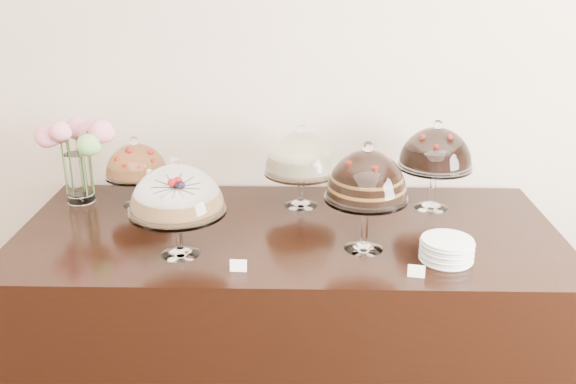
{
  "coord_description": "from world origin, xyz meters",
  "views": [
    {
      "loc": [
        -0.06,
        0.05,
        1.97
      ],
      "look_at": [
        -0.11,
        2.4,
        1.08
      ],
      "focal_mm": 40.0,
      "sensor_mm": 36.0,
      "label": 1
    }
  ],
  "objects_px": {
    "display_counter": "(288,323)",
    "flower_vase": "(77,147)",
    "cake_stand_dark_choco": "(436,151)",
    "cake_stand_cheesecake": "(301,156)",
    "cake_stand_fruit_tart": "(136,164)",
    "cake_stand_choco_layer": "(367,179)",
    "plate_stack": "(447,250)",
    "cake_stand_sugar_sponge": "(177,194)"
  },
  "relations": [
    {
      "from": "cake_stand_cheesecake",
      "to": "flower_vase",
      "type": "relative_size",
      "value": 0.95
    },
    {
      "from": "cake_stand_sugar_sponge",
      "to": "display_counter",
      "type": "bearing_deg",
      "value": 30.81
    },
    {
      "from": "display_counter",
      "to": "cake_stand_choco_layer",
      "type": "height_order",
      "value": "cake_stand_choco_layer"
    },
    {
      "from": "cake_stand_choco_layer",
      "to": "cake_stand_dark_choco",
      "type": "bearing_deg",
      "value": 51.65
    },
    {
      "from": "cake_stand_fruit_tart",
      "to": "cake_stand_cheesecake",
      "type": "bearing_deg",
      "value": 0.66
    },
    {
      "from": "cake_stand_sugar_sponge",
      "to": "cake_stand_dark_choco",
      "type": "height_order",
      "value": "cake_stand_dark_choco"
    },
    {
      "from": "cake_stand_sugar_sponge",
      "to": "cake_stand_fruit_tart",
      "type": "xyz_separation_m",
      "value": [
        -0.27,
        0.49,
        -0.05
      ]
    },
    {
      "from": "cake_stand_dark_choco",
      "to": "flower_vase",
      "type": "bearing_deg",
      "value": 178.5
    },
    {
      "from": "cake_stand_sugar_sponge",
      "to": "flower_vase",
      "type": "height_order",
      "value": "flower_vase"
    },
    {
      "from": "display_counter",
      "to": "cake_stand_choco_layer",
      "type": "relative_size",
      "value": 5.16
    },
    {
      "from": "display_counter",
      "to": "cake_stand_fruit_tart",
      "type": "height_order",
      "value": "cake_stand_fruit_tart"
    },
    {
      "from": "display_counter",
      "to": "cake_stand_choco_layer",
      "type": "bearing_deg",
      "value": -31.35
    },
    {
      "from": "cake_stand_cheesecake",
      "to": "flower_vase",
      "type": "xyz_separation_m",
      "value": [
        -0.99,
        0.03,
        0.03
      ]
    },
    {
      "from": "display_counter",
      "to": "flower_vase",
      "type": "distance_m",
      "value": 1.21
    },
    {
      "from": "cake_stand_dark_choco",
      "to": "flower_vase",
      "type": "relative_size",
      "value": 1.01
    },
    {
      "from": "display_counter",
      "to": "cake_stand_cheesecake",
      "type": "xyz_separation_m",
      "value": [
        0.05,
        0.26,
        0.68
      ]
    },
    {
      "from": "display_counter",
      "to": "cake_stand_dark_choco",
      "type": "relative_size",
      "value": 5.52
    },
    {
      "from": "display_counter",
      "to": "plate_stack",
      "type": "height_order",
      "value": "plate_stack"
    },
    {
      "from": "display_counter",
      "to": "cake_stand_dark_choco",
      "type": "bearing_deg",
      "value": 21.45
    },
    {
      "from": "cake_stand_fruit_tart",
      "to": "cake_stand_choco_layer",
      "type": "bearing_deg",
      "value": -24.11
    },
    {
      "from": "cake_stand_sugar_sponge",
      "to": "cake_stand_fruit_tart",
      "type": "height_order",
      "value": "cake_stand_sugar_sponge"
    },
    {
      "from": "cake_stand_dark_choco",
      "to": "cake_stand_fruit_tart",
      "type": "distance_m",
      "value": 1.31
    },
    {
      "from": "flower_vase",
      "to": "cake_stand_fruit_tart",
      "type": "bearing_deg",
      "value": -7.25
    },
    {
      "from": "cake_stand_choco_layer",
      "to": "cake_stand_cheesecake",
      "type": "height_order",
      "value": "cake_stand_choco_layer"
    },
    {
      "from": "cake_stand_choco_layer",
      "to": "flower_vase",
      "type": "relative_size",
      "value": 1.08
    },
    {
      "from": "display_counter",
      "to": "cake_stand_cheesecake",
      "type": "height_order",
      "value": "cake_stand_cheesecake"
    },
    {
      "from": "plate_stack",
      "to": "cake_stand_cheesecake",
      "type": "bearing_deg",
      "value": 135.22
    },
    {
      "from": "cake_stand_sugar_sponge",
      "to": "cake_stand_fruit_tart",
      "type": "relative_size",
      "value": 1.21
    },
    {
      "from": "cake_stand_sugar_sponge",
      "to": "cake_stand_dark_choco",
      "type": "xyz_separation_m",
      "value": [
        1.03,
        0.49,
        0.02
      ]
    },
    {
      "from": "cake_stand_dark_choco",
      "to": "flower_vase",
      "type": "distance_m",
      "value": 1.57
    },
    {
      "from": "display_counter",
      "to": "flower_vase",
      "type": "xyz_separation_m",
      "value": [
        -0.94,
        0.29,
        0.71
      ]
    },
    {
      "from": "display_counter",
      "to": "cake_stand_dark_choco",
      "type": "xyz_separation_m",
      "value": [
        0.63,
        0.25,
        0.71
      ]
    },
    {
      "from": "cake_stand_dark_choco",
      "to": "cake_stand_fruit_tart",
      "type": "xyz_separation_m",
      "value": [
        -1.3,
        0.01,
        -0.07
      ]
    },
    {
      "from": "cake_stand_sugar_sponge",
      "to": "cake_stand_cheesecake",
      "type": "relative_size",
      "value": 1.02
    },
    {
      "from": "cake_stand_cheesecake",
      "to": "cake_stand_fruit_tart",
      "type": "height_order",
      "value": "cake_stand_cheesecake"
    },
    {
      "from": "cake_stand_choco_layer",
      "to": "plate_stack",
      "type": "xyz_separation_m",
      "value": [
        0.29,
        -0.09,
        -0.24
      ]
    },
    {
      "from": "cake_stand_sugar_sponge",
      "to": "plate_stack",
      "type": "distance_m",
      "value": 1.01
    },
    {
      "from": "cake_stand_cheesecake",
      "to": "plate_stack",
      "type": "relative_size",
      "value": 1.94
    },
    {
      "from": "plate_stack",
      "to": "cake_stand_fruit_tart",
      "type": "bearing_deg",
      "value": 157.42
    },
    {
      "from": "cake_stand_sugar_sponge",
      "to": "plate_stack",
      "type": "xyz_separation_m",
      "value": [
        0.99,
        -0.03,
        -0.2
      ]
    },
    {
      "from": "cake_stand_cheesecake",
      "to": "plate_stack",
      "type": "height_order",
      "value": "cake_stand_cheesecake"
    },
    {
      "from": "display_counter",
      "to": "cake_stand_sugar_sponge",
      "type": "relative_size",
      "value": 5.77
    }
  ]
}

